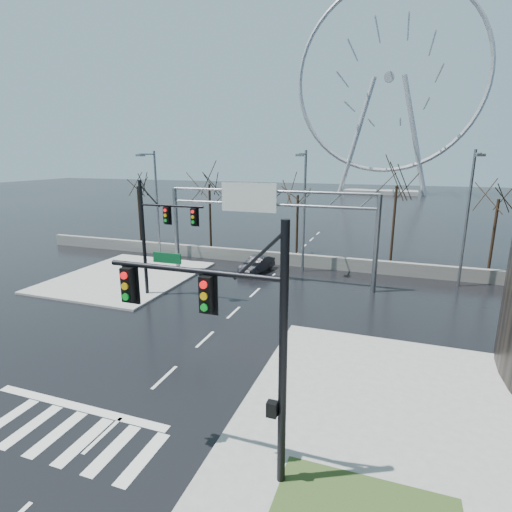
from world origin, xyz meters
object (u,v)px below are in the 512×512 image
at_px(signal_mast_far, 157,229).
at_px(ferris_wheel, 389,85).
at_px(signal_mast_near, 236,328).
at_px(sign_gantry, 263,215).
at_px(car, 257,265).

height_order(signal_mast_far, ferris_wheel, ferris_wheel).
height_order(signal_mast_near, sign_gantry, signal_mast_near).
height_order(signal_mast_near, car, signal_mast_near).
bearing_deg(signal_mast_near, ferris_wheel, 90.08).
xyz_separation_m(signal_mast_near, car, (-6.75, 21.04, -4.22)).
bearing_deg(sign_gantry, signal_mast_far, -132.47).
relative_size(signal_mast_near, sign_gantry, 0.49).
bearing_deg(car, ferris_wheel, 97.15).
bearing_deg(signal_mast_near, car, 107.79).
bearing_deg(sign_gantry, ferris_wheel, 86.16).
distance_m(signal_mast_far, ferris_wheel, 89.30).
relative_size(sign_gantry, ferris_wheel, 0.32).
relative_size(ferris_wheel, car, 12.87).
bearing_deg(ferris_wheel, car, -94.84).
bearing_deg(ferris_wheel, signal_mast_far, -97.20).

